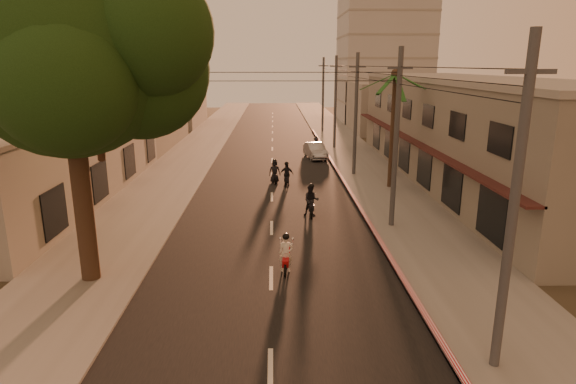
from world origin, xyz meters
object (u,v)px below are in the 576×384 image
broadleaf_tree (79,55)px  scooter_far_a (275,172)px  palm_tree (395,81)px  scooter_red (286,255)px  scooter_mid_b (287,175)px  scooter_far_b (316,145)px  scooter_mid_a (311,201)px  parked_car (315,151)px

broadleaf_tree → scooter_far_a: (6.80, 15.71, -7.70)m
palm_tree → scooter_red: 16.56m
broadleaf_tree → scooter_red: (7.21, 0.50, -7.75)m
scooter_mid_b → scooter_far_b: scooter_mid_b is taller
scooter_red → scooter_mid_a: 7.58m
scooter_mid_b → parked_car: 10.36m
scooter_mid_a → parked_car: bearing=87.2°
palm_tree → scooter_mid_a: palm_tree is taller
scooter_mid_b → scooter_far_a: 1.17m
scooter_red → scooter_far_a: size_ratio=0.95×
scooter_far_a → scooter_mid_a: bearing=-79.1°
scooter_far_a → scooter_far_b: scooter_far_a is taller
scooter_red → scooter_mid_a: size_ratio=0.89×
scooter_far_b → parked_car: size_ratio=0.36×
palm_tree → scooter_mid_a: bearing=-134.3°
broadleaf_tree → scooter_red: size_ratio=7.21×
scooter_red → parked_car: (3.28, 24.34, -0.04)m
scooter_far_b → parked_car: (-0.31, -2.98, -0.04)m
scooter_red → broadleaf_tree: bearing=-171.5°
broadleaf_tree → scooter_mid_a: (8.81, 7.92, -7.64)m
scooter_red → scooter_mid_b: bearing=92.8°
parked_car → palm_tree: bearing=-78.0°
broadleaf_tree → scooter_far_b: (10.81, 27.83, -7.75)m
scooter_mid_a → scooter_mid_b: size_ratio=1.10×
scooter_mid_a → scooter_mid_b: bearing=102.5°
scooter_red → parked_car: 24.56m
broadleaf_tree → scooter_far_b: size_ratio=7.72×
scooter_mid_a → parked_car: 17.01m
scooter_mid_a → parked_car: scooter_mid_a is taller
palm_tree → scooter_red: bearing=-119.0°
scooter_mid_a → scooter_red: bearing=-99.2°
broadleaf_tree → scooter_mid_b: broadleaf_tree is taller
scooter_mid_b → scooter_far_a: scooter_far_a is taller
scooter_red → scooter_far_a: bearing=96.0°
broadleaf_tree → parked_car: broadleaf_tree is taller
scooter_mid_a → scooter_far_a: (-2.01, 7.79, -0.06)m
scooter_far_a → scooter_far_b: (4.00, 12.12, -0.06)m
scooter_red → scooter_far_a: scooter_far_a is taller
scooter_red → scooter_mid_b: size_ratio=0.97×
scooter_far_b → scooter_mid_a: bearing=-77.7°
palm_tree → broadleaf_tree: bearing=-136.5°
scooter_mid_a → palm_tree: bearing=48.6°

